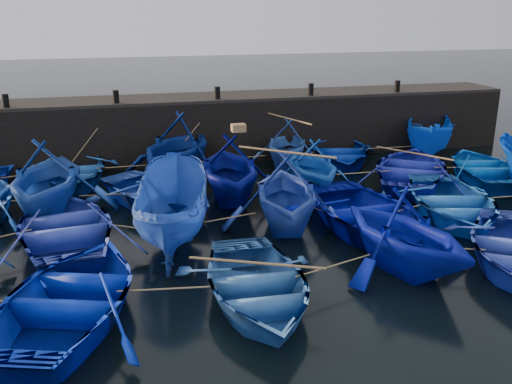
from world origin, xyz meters
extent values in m
plane|color=black|center=(0.00, 0.00, 0.00)|extent=(120.00, 120.00, 0.00)
cube|color=black|center=(0.00, 10.50, 1.25)|extent=(26.00, 2.50, 2.50)
cube|color=black|center=(0.00, 10.50, 2.56)|extent=(26.00, 2.50, 0.12)
cylinder|color=black|center=(-8.00, 9.60, 2.87)|extent=(0.24, 0.24, 0.50)
cylinder|color=black|center=(-4.00, 9.60, 2.87)|extent=(0.24, 0.24, 0.50)
cylinder|color=black|center=(0.00, 9.60, 2.87)|extent=(0.24, 0.24, 0.50)
cylinder|color=black|center=(4.00, 9.60, 2.87)|extent=(0.24, 0.24, 0.50)
cylinder|color=black|center=(8.00, 9.60, 2.87)|extent=(0.24, 0.24, 0.50)
imported|color=#184F9D|center=(-5.82, 7.74, 0.53)|extent=(3.74, 5.19, 1.07)
imported|color=navy|center=(-1.92, 7.74, 1.24)|extent=(5.95, 6.15, 2.48)
imported|color=blue|center=(2.50, 8.03, 0.99)|extent=(4.42, 4.70, 1.98)
imported|color=navy|center=(4.78, 8.07, 0.50)|extent=(4.63, 5.60, 1.01)
imported|color=blue|center=(8.85, 7.99, 0.97)|extent=(4.07, 5.28, 1.93)
imported|color=navy|center=(-6.28, 4.62, 1.26)|extent=(4.71, 5.27, 2.51)
imported|color=blue|center=(-2.93, 4.49, 0.51)|extent=(5.55, 5.99, 1.01)
imported|color=#000871|center=(-0.54, 4.57, 1.18)|extent=(4.20, 4.76, 2.35)
imported|color=blue|center=(2.44, 4.85, 0.98)|extent=(3.23, 3.74, 1.96)
imported|color=#161F97|center=(6.31, 4.81, 0.56)|extent=(6.16, 6.65, 1.12)
imported|color=blue|center=(9.13, 4.57, 0.49)|extent=(4.48, 5.41, 0.97)
imported|color=#2636A7|center=(-5.62, 2.01, 0.55)|extent=(4.39, 5.72, 1.10)
imported|color=#1E45A5|center=(-2.83, 1.42, 1.00)|extent=(2.85, 5.43, 2.00)
imported|color=#2240B5|center=(0.52, 1.77, 1.14)|extent=(4.58, 5.04, 2.28)
imported|color=#00098D|center=(2.71, 0.87, 0.57)|extent=(4.22, 5.67, 1.13)
imported|color=blue|center=(5.74, 1.30, 0.53)|extent=(4.82, 5.87, 1.06)
imported|color=#001AA6|center=(-5.27, -2.09, 0.54)|extent=(5.24, 6.18, 1.09)
imported|color=#275999|center=(-1.41, -2.38, 0.48)|extent=(3.52, 4.80, 0.97)
imported|color=#021096|center=(2.50, -1.69, 1.07)|extent=(4.55, 4.92, 2.14)
cube|color=olive|center=(-0.24, 4.57, 2.48)|extent=(0.45, 0.36, 0.24)
cylinder|color=tan|center=(-7.52, 7.48, 0.55)|extent=(1.62, 0.55, 0.04)
cylinder|color=tan|center=(-3.87, 7.74, 0.55)|extent=(2.10, 0.04, 0.04)
cylinder|color=tan|center=(0.29, 7.88, 0.55)|extent=(2.63, 0.32, 0.04)
cylinder|color=tan|center=(3.64, 8.05, 0.55)|extent=(0.48, 0.08, 0.04)
cylinder|color=tan|center=(6.81, 8.03, 0.55)|extent=(2.27, 0.11, 0.04)
cylinder|color=tan|center=(-7.42, 4.65, 0.55)|extent=(0.49, 0.09, 0.04)
cylinder|color=tan|center=(-4.60, 4.55, 0.55)|extent=(1.55, 0.17, 0.04)
cylinder|color=tan|center=(-1.74, 4.53, 0.55)|extent=(0.59, 0.12, 0.04)
cylinder|color=tan|center=(0.95, 4.71, 0.55)|extent=(1.19, 0.32, 0.04)
cylinder|color=tan|center=(4.38, 4.83, 0.55)|extent=(2.07, 0.08, 0.04)
cylinder|color=tan|center=(7.72, 4.69, 0.55)|extent=(1.03, 0.28, 0.04)
cylinder|color=tan|center=(-7.18, 1.72, 0.55)|extent=(1.32, 0.62, 0.04)
cylinder|color=tan|center=(-4.23, 1.71, 0.55)|extent=(1.01, 0.63, 0.04)
cylinder|color=tan|center=(-1.16, 1.59, 0.55)|extent=(1.56, 0.39, 0.04)
cylinder|color=tan|center=(1.61, 1.32, 0.55)|extent=(0.42, 0.92, 0.04)
cylinder|color=tan|center=(4.22, 1.08, 0.55)|extent=(1.24, 0.47, 0.04)
cylinder|color=tan|center=(7.59, 1.25, 0.55)|extent=(1.91, 0.13, 0.04)
cylinder|color=tan|center=(-3.34, -2.23, 0.55)|extent=(2.07, 0.33, 0.04)
cylinder|color=tan|center=(0.55, -2.04, 0.55)|extent=(2.12, 0.72, 0.04)
cylinder|color=tan|center=(3.95, -1.91, 0.55)|extent=(1.11, 0.48, 0.04)
cylinder|color=tan|center=(-4.91, 9.22, 1.58)|extent=(1.85, 0.60, 2.09)
cylinder|color=tan|center=(-0.96, 9.22, 1.58)|extent=(1.96, 0.60, 2.10)
cylinder|color=tan|center=(3.25, 9.36, 1.58)|extent=(1.53, 0.31, 2.09)
cylinder|color=tan|center=(4.39, 9.38, 1.58)|extent=(0.82, 0.28, 2.08)
cylinder|color=tan|center=(8.42, 9.35, 1.58)|extent=(0.89, 0.35, 2.08)
cylinder|color=#99724C|center=(2.50, 8.03, 2.01)|extent=(1.08, 2.84, 0.06)
cylinder|color=#99724C|center=(6.31, 4.81, 1.15)|extent=(1.77, 2.49, 0.06)
cylinder|color=#99724C|center=(0.52, 1.77, 2.31)|extent=(2.34, 1.97, 0.06)
cylinder|color=#99724C|center=(-1.41, -2.38, 1.00)|extent=(2.74, 1.32, 0.06)
camera|label=1|loc=(-4.15, -13.22, 6.33)|focal=40.00mm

